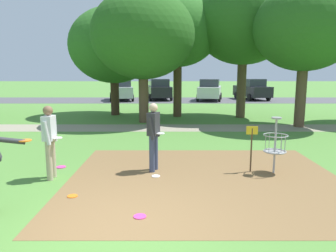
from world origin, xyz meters
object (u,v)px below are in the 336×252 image
(frisbee_mid_grass, at_px, (155,176))
(parked_car_rightmost, at_px, (252,89))
(frisbee_near_basket, at_px, (61,167))
(tree_far_left, at_px, (142,35))
(frisbee_by_tee, at_px, (139,217))
(parked_car_center_left, at_px, (159,89))
(player_waiting_left, at_px, (153,133))
(parked_car_leftmost, at_px, (121,90))
(tree_near_right, at_px, (305,28))
(tree_mid_right, at_px, (177,32))
(frisbee_far_left, at_px, (72,196))
(tree_mid_left, at_px, (243,23))
(disc_golf_basket, at_px, (272,143))
(parked_car_center_right, at_px, (209,90))
(tree_mid_center, at_px, (113,46))
(player_waiting_right, at_px, (49,138))

(frisbee_mid_grass, height_order, parked_car_rightmost, parked_car_rightmost)
(frisbee_near_basket, bearing_deg, tree_far_left, 78.02)
(frisbee_by_tee, relative_size, parked_car_center_left, 0.05)
(player_waiting_left, bearing_deg, parked_car_leftmost, 100.47)
(tree_near_right, relative_size, tree_far_left, 1.00)
(frisbee_near_basket, height_order, parked_car_leftmost, parked_car_leftmost)
(frisbee_by_tee, bearing_deg, tree_mid_right, 85.41)
(frisbee_far_left, height_order, tree_mid_left, tree_mid_left)
(player_waiting_left, height_order, frisbee_mid_grass, player_waiting_left)
(frisbee_by_tee, height_order, tree_far_left, tree_far_left)
(disc_golf_basket, distance_m, tree_mid_right, 10.99)
(disc_golf_basket, xyz_separation_m, tree_mid_right, (-2.03, 10.10, 3.82))
(frisbee_far_left, distance_m, parked_car_center_right, 22.49)
(tree_mid_center, xyz_separation_m, parked_car_leftmost, (-1.03, 9.62, -2.99))
(player_waiting_left, relative_size, parked_car_leftmost, 0.38)
(player_waiting_right, relative_size, tree_mid_center, 0.28)
(player_waiting_left, height_order, player_waiting_right, same)
(tree_near_right, bearing_deg, disc_golf_basket, -116.87)
(player_waiting_right, xyz_separation_m, tree_mid_left, (6.68, 10.15, 4.02))
(player_waiting_right, relative_size, parked_car_center_right, 0.38)
(disc_golf_basket, bearing_deg, tree_mid_left, 81.73)
(frisbee_mid_grass, height_order, parked_car_center_left, parked_car_center_left)
(tree_mid_center, bearing_deg, frisbee_mid_grass, -75.95)
(frisbee_far_left, distance_m, parked_car_center_left, 22.54)
(frisbee_by_tee, height_order, tree_mid_left, tree_mid_left)
(tree_mid_right, bearing_deg, tree_near_right, -31.95)
(disc_golf_basket, distance_m, tree_far_left, 9.48)
(tree_mid_left, relative_size, parked_car_rightmost, 1.60)
(player_waiting_left, relative_size, frisbee_mid_grass, 8.47)
(parked_car_center_left, bearing_deg, frisbee_near_basket, -95.58)
(player_waiting_left, xyz_separation_m, frisbee_mid_grass, (0.07, -0.47, -0.96))
(tree_mid_left, xyz_separation_m, tree_mid_center, (-7.01, 1.01, -1.08))
(frisbee_near_basket, relative_size, parked_car_rightmost, 0.06)
(disc_golf_basket, relative_size, tree_far_left, 0.22)
(tree_near_right, bearing_deg, tree_mid_right, 148.05)
(frisbee_by_tee, distance_m, frisbee_mid_grass, 2.15)
(frisbee_far_left, xyz_separation_m, tree_near_right, (7.87, 8.25, 4.34))
(tree_mid_left, height_order, tree_mid_right, tree_mid_left)
(tree_mid_center, relative_size, tree_mid_right, 0.93)
(disc_golf_basket, bearing_deg, player_waiting_right, -175.37)
(tree_mid_center, bearing_deg, parked_car_center_right, 54.90)
(disc_golf_basket, height_order, tree_far_left, tree_far_left)
(frisbee_near_basket, height_order, frisbee_by_tee, same)
(disc_golf_basket, height_order, frisbee_near_basket, disc_golf_basket)
(frisbee_far_left, xyz_separation_m, tree_mid_right, (2.44, 11.64, 4.56))
(parked_car_center_left, bearing_deg, parked_car_rightmost, 0.69)
(parked_car_leftmost, xyz_separation_m, parked_car_rightmost, (11.61, 0.72, 0.00))
(frisbee_near_basket, distance_m, tree_far_left, 8.78)
(frisbee_near_basket, bearing_deg, tree_mid_left, 53.92)
(parked_car_center_right, bearing_deg, tree_near_right, -80.29)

